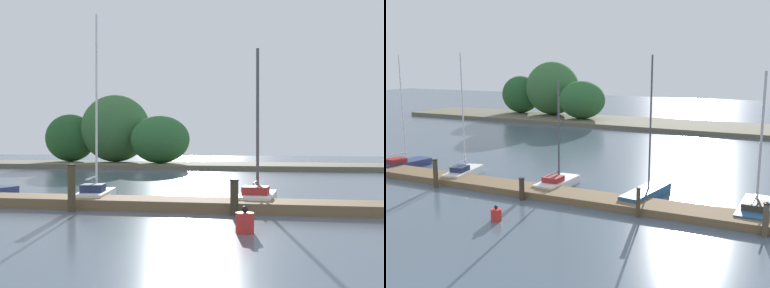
# 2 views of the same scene
# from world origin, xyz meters

# --- Properties ---
(dock_pier) EXTENTS (29.93, 1.80, 0.35)m
(dock_pier) POSITION_xyz_m (0.00, 13.95, 0.17)
(dock_pier) COLOR brown
(dock_pier) RESTS_ON ground
(far_shore) EXTENTS (70.39, 8.74, 7.15)m
(far_shore) POSITION_xyz_m (3.66, 41.65, 2.81)
(far_shore) COLOR #66604C
(far_shore) RESTS_ON ground
(sailboat_1) EXTENTS (1.61, 3.50, 7.32)m
(sailboat_1) POSITION_xyz_m (-8.66, 15.24, 0.35)
(sailboat_1) COLOR white
(sailboat_1) RESTS_ON ground
(sailboat_2) EXTENTS (1.38, 3.38, 5.83)m
(sailboat_2) POSITION_xyz_m (-2.47, 15.59, 0.36)
(sailboat_2) COLOR white
(sailboat_2) RESTS_ON ground
(mooring_piling_1) EXTENTS (0.30, 0.30, 1.59)m
(mooring_piling_1) POSITION_xyz_m (-8.49, 12.66, 0.80)
(mooring_piling_1) COLOR #4C3D28
(mooring_piling_1) RESTS_ON ground
(mooring_piling_2) EXTENTS (0.30, 0.30, 1.15)m
(mooring_piling_2) POSITION_xyz_m (-3.01, 12.80, 0.58)
(mooring_piling_2) COLOR #3D3323
(mooring_piling_2) RESTS_ON ground
(channel_buoy_0) EXTENTS (0.48, 0.48, 0.69)m
(channel_buoy_0) POSITION_xyz_m (-2.41, 9.79, 0.28)
(channel_buoy_0) COLOR red
(channel_buoy_0) RESTS_ON ground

